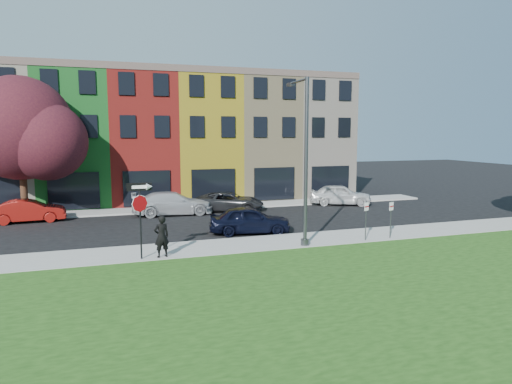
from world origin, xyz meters
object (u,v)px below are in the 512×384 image
object	(u,v)px
stop_sign	(140,205)
street_lamp	(304,162)
man	(162,236)
sedan_near	(250,220)

from	to	relation	value
stop_sign	street_lamp	world-z (taller)	street_lamp
man	sedan_near	xyz separation A→B (m)	(5.26, 3.84, -0.29)
sedan_near	street_lamp	distance (m)	5.23
sedan_near	street_lamp	size ratio (longest dim) A/B	0.59
stop_sign	sedan_near	distance (m)	7.45
stop_sign	sedan_near	xyz separation A→B (m)	(6.14, 3.86, -1.71)
stop_sign	street_lamp	size ratio (longest dim) A/B	0.41
stop_sign	man	distance (m)	1.67
sedan_near	street_lamp	world-z (taller)	street_lamp
street_lamp	sedan_near	bearing A→B (deg)	115.04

